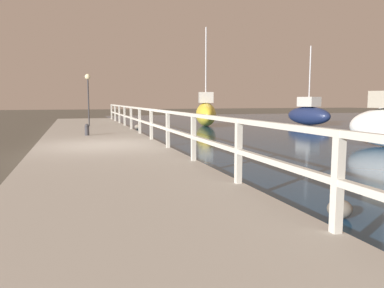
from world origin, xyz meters
name	(u,v)px	position (x,y,z in m)	size (l,w,h in m)	color
ground_plane	(101,155)	(0.00, 0.00, 0.00)	(120.00, 120.00, 0.00)	#4C473D
dock_walkway	(101,150)	(0.00, 0.00, 0.16)	(3.93, 36.00, 0.32)	#9E998E
railing	(159,120)	(1.86, 0.00, 1.06)	(0.10, 32.50, 1.10)	beige
boulder_mid_strip	(340,209)	(2.92, -7.50, 0.14)	(0.37, 0.33, 0.28)	#666056
boulder_far_strip	(138,127)	(2.82, 10.18, 0.14)	(0.38, 0.34, 0.28)	gray
mooring_bollard	(87,130)	(-0.29, 3.52, 0.56)	(0.18, 0.18, 0.47)	#333338
dock_lamp	(88,85)	(-0.01, 8.94, 2.51)	(0.30, 0.30, 2.78)	#2D2D33
sailboat_yellow	(206,113)	(7.61, 11.61, 0.88)	(2.41, 4.54, 6.42)	gold
sailboat_navy	(308,114)	(14.82, 10.52, 0.77)	(1.97, 3.96, 5.39)	#192347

